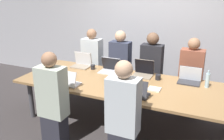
% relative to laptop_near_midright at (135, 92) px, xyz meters
% --- Properties ---
extents(ground_plane, '(24.00, 24.00, 0.00)m').
position_rel_laptop_near_midright_xyz_m(ground_plane, '(-0.30, 0.42, -0.80)').
color(ground_plane, '#383333').
extents(curtain_wall, '(12.00, 0.06, 2.80)m').
position_rel_laptop_near_midright_xyz_m(curtain_wall, '(-0.30, 2.10, 0.60)').
color(curtain_wall, '#ADADB2').
rests_on(curtain_wall, ground_plane).
extents(conference_table, '(3.51, 1.28, 0.73)m').
position_rel_laptop_near_midright_xyz_m(conference_table, '(-0.30, 0.42, -0.13)').
color(conference_table, '#9E7547').
rests_on(conference_table, ground_plane).
extents(laptop_near_midright, '(0.37, 0.25, 0.25)m').
position_rel_laptop_near_midright_xyz_m(laptop_near_midright, '(0.00, 0.00, 0.00)').
color(laptop_near_midright, '#333338').
rests_on(laptop_near_midright, conference_table).
extents(person_near_midright, '(0.40, 0.24, 1.40)m').
position_rel_laptop_near_midright_xyz_m(person_near_midright, '(0.01, -0.50, -0.12)').
color(person_near_midright, '#2D2D38').
rests_on(person_near_midright, ground_plane).
extents(laptop_near_left, '(0.32, 0.25, 0.24)m').
position_rel_laptop_near_midright_xyz_m(laptop_near_left, '(-1.09, -0.04, -0.00)').
color(laptop_near_left, silver).
rests_on(laptop_near_left, conference_table).
extents(person_near_left, '(0.40, 0.24, 1.39)m').
position_rel_laptop_near_midright_xyz_m(person_near_left, '(-1.05, -0.50, -0.13)').
color(person_near_left, '#2D2D38').
rests_on(person_near_left, ground_plane).
extents(cup_near_left, '(0.08, 0.08, 0.09)m').
position_rel_laptop_near_midright_xyz_m(cup_near_left, '(-1.33, 0.01, -0.03)').
color(cup_near_left, red).
rests_on(cup_near_left, conference_table).
extents(laptop_far_center, '(0.34, 0.27, 0.28)m').
position_rel_laptop_near_midright_xyz_m(laptop_far_center, '(-0.15, 0.86, 0.01)').
color(laptop_far_center, gray).
rests_on(laptop_far_center, conference_table).
extents(person_far_center, '(0.40, 0.24, 1.41)m').
position_rel_laptop_near_midright_xyz_m(person_far_center, '(-0.13, 1.33, -0.11)').
color(person_far_center, '#2D2D38').
rests_on(person_far_center, ground_plane).
extents(cup_far_center, '(0.09, 0.09, 0.09)m').
position_rel_laptop_near_midright_xyz_m(cup_far_center, '(0.13, 0.77, -0.03)').
color(cup_far_center, '#232328').
rests_on(cup_far_center, conference_table).
extents(laptop_far_midleft, '(0.37, 0.27, 0.26)m').
position_rel_laptop_near_midright_xyz_m(laptop_far_midleft, '(-0.75, 0.80, 0.00)').
color(laptop_far_midleft, silver).
rests_on(laptop_far_midleft, conference_table).
extents(person_far_midleft, '(0.40, 0.24, 1.40)m').
position_rel_laptop_near_midright_xyz_m(person_far_midleft, '(-0.76, 1.32, -0.12)').
color(person_far_midleft, '#2D2D38').
rests_on(person_far_midleft, ground_plane).
extents(bottle_far_midleft, '(0.07, 0.07, 0.24)m').
position_rel_laptop_near_midright_xyz_m(bottle_far_midleft, '(-0.45, 0.68, 0.03)').
color(bottle_far_midleft, black).
rests_on(bottle_far_midleft, conference_table).
extents(laptop_far_right, '(0.35, 0.24, 0.25)m').
position_rel_laptop_near_midright_xyz_m(laptop_far_right, '(0.62, 0.86, -0.00)').
color(laptop_far_right, '#333338').
rests_on(laptop_far_right, conference_table).
extents(person_far_right, '(0.40, 0.24, 1.38)m').
position_rel_laptop_near_midright_xyz_m(person_far_right, '(0.60, 1.25, -0.13)').
color(person_far_right, '#2D2D38').
rests_on(person_far_right, ground_plane).
extents(bottle_far_right, '(0.06, 0.06, 0.27)m').
position_rel_laptop_near_midright_xyz_m(bottle_far_right, '(0.90, 0.75, 0.05)').
color(bottle_far_right, '#ADD1E0').
rests_on(bottle_far_right, conference_table).
extents(laptop_far_left, '(0.35, 0.27, 0.27)m').
position_rel_laptop_near_midright_xyz_m(laptop_far_left, '(-1.38, 0.88, 0.01)').
color(laptop_far_left, gray).
rests_on(laptop_far_left, conference_table).
extents(person_far_left, '(0.40, 0.24, 1.38)m').
position_rel_laptop_near_midright_xyz_m(person_far_left, '(-1.40, 1.33, -0.13)').
color(person_far_left, '#2D2D38').
rests_on(person_far_left, ground_plane).
extents(cup_far_left, '(0.08, 0.08, 0.09)m').
position_rel_laptop_near_midright_xyz_m(cup_far_left, '(-1.11, 0.81, -0.03)').
color(cup_far_left, '#232328').
rests_on(cup_far_left, conference_table).
extents(stapler, '(0.06, 0.15, 0.05)m').
position_rel_laptop_near_midright_xyz_m(stapler, '(-0.17, 0.30, -0.05)').
color(stapler, black).
rests_on(stapler, conference_table).
extents(notebook, '(0.19, 0.17, 0.02)m').
position_rel_laptop_near_midright_xyz_m(notebook, '(0.19, 0.34, -0.06)').
color(notebook, silver).
rests_on(notebook, conference_table).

